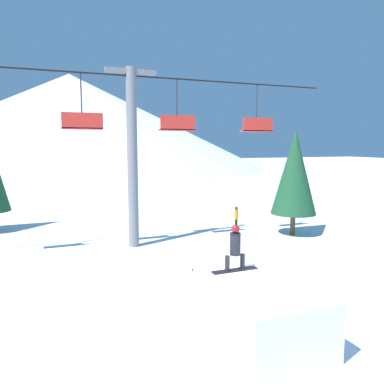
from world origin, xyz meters
TOP-DOWN VIEW (x-y plane):
  - ground_plane at (0.00, 0.00)m, footprint 220.00×220.00m
  - mountain_ridge at (0.00, 73.66)m, footprint 79.49×79.49m
  - snow_ramp at (-0.33, -0.80)m, footprint 2.34×3.48m
  - snowboarder at (-0.44, 0.33)m, footprint 1.37×0.30m
  - chairlift at (-1.38, 9.04)m, footprint 21.30×0.49m
  - pine_tree_near at (7.38, 8.25)m, footprint 2.46×2.46m
  - distant_skier at (5.42, 11.21)m, footprint 0.24×0.24m

SIDE VIEW (x-z plane):
  - ground_plane at x=0.00m, z-range 0.00..0.00m
  - distant_skier at x=5.42m, z-range 0.05..1.28m
  - snow_ramp at x=-0.33m, z-range 0.00..1.46m
  - snowboarder at x=-0.44m, z-range 1.46..2.77m
  - pine_tree_near at x=7.38m, z-range 0.58..6.37m
  - chairlift at x=-1.38m, z-range 0.74..9.30m
  - mountain_ridge at x=0.00m, z-range 0.00..19.24m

